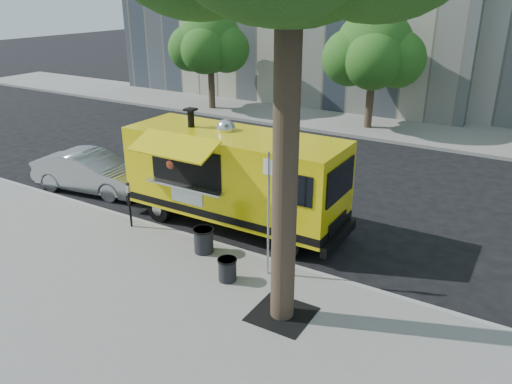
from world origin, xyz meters
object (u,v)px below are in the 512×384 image
(far_tree_a, at_px, (210,41))
(sign_post, at_px, (268,207))
(far_tree_b, at_px, (374,49))
(trash_bin_left, at_px, (227,269))
(sedan, at_px, (91,172))
(parking_meter, at_px, (129,199))
(trash_bin_right, at_px, (204,240))
(food_truck, at_px, (233,176))

(far_tree_a, distance_m, sign_post, 18.14)
(far_tree_b, relative_size, trash_bin_left, 10.16)
(sign_post, bearing_deg, sedan, 167.03)
(far_tree_a, bearing_deg, sign_post, -50.17)
(parking_meter, distance_m, trash_bin_right, 2.68)
(far_tree_a, bearing_deg, parking_meter, -62.85)
(food_truck, xyz_separation_m, trash_bin_left, (1.65, -2.75, -1.08))
(sedan, relative_size, trash_bin_right, 6.38)
(trash_bin_left, xyz_separation_m, trash_bin_right, (-1.26, 0.80, 0.05))
(sedan, height_order, trash_bin_right, sedan)
(parking_meter, xyz_separation_m, trash_bin_right, (2.63, -0.13, -0.49))
(sign_post, xyz_separation_m, parking_meter, (-4.55, 0.20, -0.87))
(trash_bin_left, bearing_deg, sign_post, 48.11)
(parking_meter, distance_m, sedan, 3.72)
(far_tree_b, height_order, sedan, far_tree_b)
(far_tree_a, relative_size, trash_bin_right, 8.39)
(far_tree_b, bearing_deg, sign_post, -79.85)
(sedan, distance_m, trash_bin_left, 7.67)
(sedan, bearing_deg, far_tree_b, -31.80)
(far_tree_b, height_order, sign_post, far_tree_b)
(far_tree_b, bearing_deg, sedan, -113.24)
(far_tree_b, xyz_separation_m, sign_post, (2.55, -14.25, -1.98))
(parking_meter, distance_m, food_truck, 2.95)
(far_tree_a, height_order, sign_post, far_tree_a)
(parking_meter, xyz_separation_m, food_truck, (2.25, 1.82, 0.54))
(sedan, bearing_deg, trash_bin_right, -114.87)
(sedan, relative_size, trash_bin_left, 7.52)
(far_tree_b, height_order, parking_meter, far_tree_b)
(food_truck, bearing_deg, far_tree_b, 90.95)
(sign_post, distance_m, parking_meter, 4.64)
(far_tree_a, xyz_separation_m, food_truck, (9.25, -11.83, -2.25))
(food_truck, bearing_deg, sedan, -178.10)
(far_tree_b, distance_m, sign_post, 14.61)
(parking_meter, height_order, food_truck, food_truck)
(far_tree_a, xyz_separation_m, parking_meter, (7.00, -13.65, -2.79))
(parking_meter, xyz_separation_m, trash_bin_left, (3.90, -0.93, -0.54))
(trash_bin_left, bearing_deg, trash_bin_right, 147.72)
(far_tree_a, xyz_separation_m, trash_bin_right, (9.63, -13.78, -3.29))
(sign_post, bearing_deg, far_tree_b, 100.15)
(parking_meter, bearing_deg, far_tree_b, 81.90)
(far_tree_a, xyz_separation_m, far_tree_b, (9.00, 0.40, 0.06))
(far_tree_a, bearing_deg, food_truck, -51.97)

